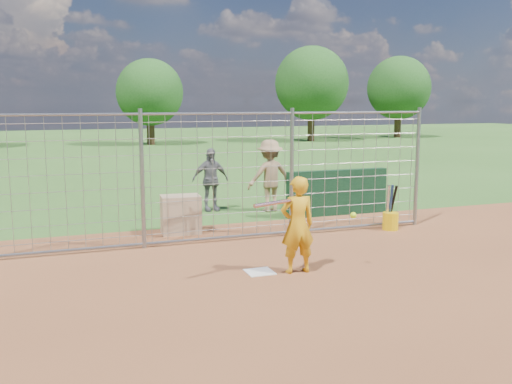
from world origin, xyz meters
name	(u,v)px	position (x,y,z in m)	size (l,w,h in m)	color
ground	(255,269)	(0.00, 0.00, 0.00)	(100.00, 100.00, 0.00)	#2D591E
infield_dirt	(343,340)	(0.00, -3.00, 0.01)	(18.00, 18.00, 0.00)	brown
home_plate	(260,272)	(0.00, -0.20, 0.01)	(0.43, 0.43, 0.02)	silver
dugout_wall	(337,193)	(3.40, 3.60, 0.55)	(2.60, 0.20, 1.10)	#11381E
batter	(297,225)	(0.57, -0.40, 0.78)	(0.57, 0.37, 1.57)	orange
bystander_b	(210,180)	(0.66, 5.16, 0.79)	(0.93, 0.39, 1.59)	#5D5D62
bystander_c	(270,176)	(2.05, 4.63, 0.90)	(1.16, 0.67, 1.79)	#987653
equipment_bin	(181,215)	(-0.58, 2.96, 0.40)	(0.80, 0.55, 0.80)	tan
equipment_in_play	(295,206)	(0.46, -0.55, 1.13)	(1.81, 0.37, 0.37)	silver
bucket_with_bats	(390,219)	(3.71, 1.76, 0.25)	(0.34, 0.36, 0.98)	yellow
backstop_fence	(220,178)	(0.00, 2.00, 1.26)	(9.08, 0.08, 2.60)	gray
tree_line	(151,86)	(3.13, 28.13, 3.71)	(44.66, 6.72, 6.48)	#3F2B19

